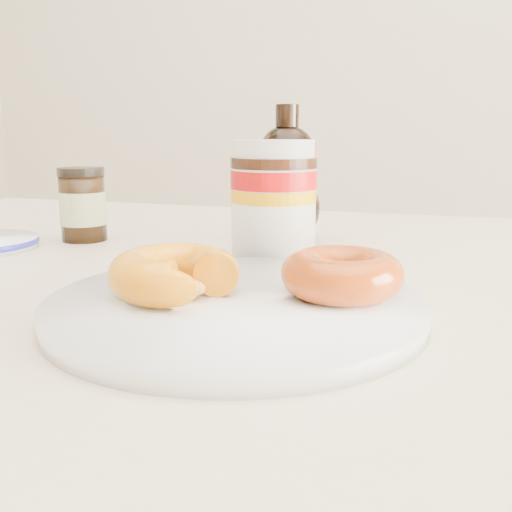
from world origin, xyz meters
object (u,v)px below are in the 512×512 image
(syrup_bottle, at_px, (287,174))
(donut_whole, at_px, (342,274))
(dining_table, at_px, (262,346))
(donut_bitten, at_px, (174,274))
(nutella_jar, at_px, (273,197))
(dark_jar, at_px, (83,205))
(plate, at_px, (236,305))

(syrup_bottle, bearing_deg, donut_whole, -67.26)
(dining_table, xyz_separation_m, syrup_bottle, (-0.02, 0.16, 0.17))
(donut_bitten, relative_size, donut_whole, 1.07)
(nutella_jar, distance_m, syrup_bottle, 0.12)
(donut_bitten, bearing_deg, dining_table, 69.99)
(dining_table, height_order, nutella_jar, nutella_jar)
(donut_bitten, distance_m, nutella_jar, 0.20)
(dining_table, bearing_deg, dark_jar, 163.23)
(donut_bitten, height_order, syrup_bottle, syrup_bottle)
(plate, bearing_deg, syrup_bottle, 98.00)
(donut_bitten, bearing_deg, syrup_bottle, 76.40)
(plate, relative_size, donut_whole, 3.07)
(dining_table, distance_m, donut_whole, 0.19)
(dining_table, bearing_deg, plate, -80.13)
(donut_bitten, bearing_deg, nutella_jar, 71.06)
(nutella_jar, bearing_deg, dark_jar, 171.37)
(plate, height_order, dark_jar, dark_jar)
(donut_whole, distance_m, dark_jar, 0.41)
(dining_table, distance_m, dark_jar, 0.30)
(plate, relative_size, donut_bitten, 2.88)
(dining_table, bearing_deg, syrup_bottle, 96.23)
(dining_table, height_order, plate, plate)
(plate, bearing_deg, dining_table, 99.87)
(plate, distance_m, dark_jar, 0.37)
(plate, height_order, syrup_bottle, syrup_bottle)
(plate, height_order, donut_whole, donut_whole)
(plate, bearing_deg, nutella_jar, 97.65)
(donut_whole, bearing_deg, syrup_bottle, 112.74)
(dining_table, xyz_separation_m, plate, (0.03, -0.15, 0.09))
(plate, relative_size, dark_jar, 3.07)
(donut_whole, relative_size, dark_jar, 1.00)
(dining_table, relative_size, syrup_bottle, 8.33)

